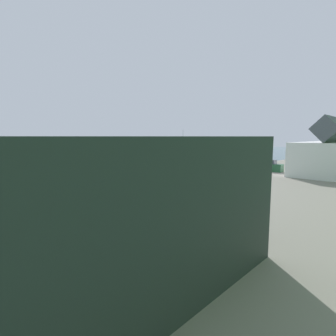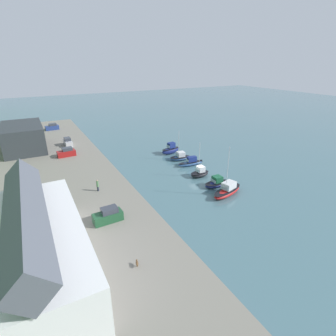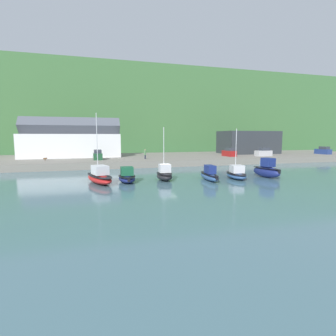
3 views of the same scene
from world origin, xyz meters
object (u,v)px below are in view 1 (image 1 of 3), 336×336
Objects in this scene: moored_boat_0 at (181,165)px; moored_boat_3 at (126,170)px; moored_boat_4 at (108,173)px; pickup_truck_0 at (314,156)px; moored_boat_2 at (153,168)px; person_on_quay at (238,170)px; parked_car_2 at (270,166)px; parked_car_0 at (43,209)px; parked_car_1 at (144,194)px; moored_boat_5 at (84,173)px; dog_on_quay at (289,164)px; moored_boat_1 at (170,166)px.

moored_boat_0 is 1.47× the size of moored_boat_3.
moored_boat_4 is 60.65m from pickup_truck_0.
moored_boat_2 is 50.15m from pickup_truck_0.
parked_car_2 is at bearing 173.76° from person_on_quay.
moored_boat_4 reaches higher than parked_car_0.
pickup_truck_0 is at bearing 157.37° from moored_boat_2.
pickup_truck_0 is (-56.61, 21.71, 1.38)m from moored_boat_4.
parked_car_1 is 0.89× the size of pickup_truck_0.
pickup_truck_0 is (-45.89, 20.19, 1.25)m from moored_boat_2.
moored_boat_2 is 15.93m from moored_boat_5.
dog_on_quay is (-30.08, 23.67, 1.02)m from moored_boat_4.
parked_car_0 is 4.84× the size of dog_on_quay.
moored_boat_0 is 24.31m from dog_on_quay.
moored_boat_4 is at bearing -106.31° from pickup_truck_0.
moored_boat_5 is at bearing -20.46° from moored_boat_0.
moored_boat_0 reaches higher than parked_car_2.
parked_car_2 is (0.08, 22.22, 1.33)m from moored_boat_0.
moored_boat_5 reaches higher than dog_on_quay.
moored_boat_1 is 26.31m from dog_on_quay.
moored_boat_3 is (15.26, -1.91, -0.10)m from moored_boat_0.
moored_boat_3 is at bearing -168.68° from moored_boat_4.
parked_car_1 is at bearing 76.66° from parked_car_0.
dog_on_quay is at bearing 150.08° from moored_boat_4.
moored_boat_1 is at bearing -177.40° from moored_boat_2.
parked_car_0 is (16.04, 23.18, 1.09)m from moored_boat_5.
parked_car_2 reaches higher than person_on_quay.
moored_boat_0 reaches higher than moored_boat_4.
moored_boat_2 is 3.55× the size of person_on_quay.
moored_boat_0 is 41.96m from pickup_truck_0.
moored_boat_5 is (15.84, -1.68, 0.27)m from moored_boat_2.
moored_boat_2 is at bearing -138.86° from parked_car_1.
moored_boat_3 is 1.50× the size of parked_car_0.
moored_boat_1 is 43.12m from parked_car_0.
parked_car_2 is at bearing 137.77° from moored_boat_4.
moored_boat_5 is (9.62, 0.08, 0.35)m from moored_boat_3.
moored_boat_3 is 4.51m from moored_boat_4.
moored_boat_5 is at bearing -110.24° from parked_car_1.
parked_car_0 reaches higher than pickup_truck_0.
moored_boat_2 is 1.02× the size of moored_boat_4.
moored_boat_4 reaches higher than person_on_quay.
person_on_quay is at bearing 103.63° from dog_on_quay.
pickup_truck_0 reaches higher than dog_on_quay.
moored_boat_5 reaches higher than moored_boat_1.
person_on_quay is at bearing 73.51° from moored_boat_1.
parked_car_1 is 42.46m from dog_on_quay.
moored_boat_2 is at bearing -179.83° from moored_boat_4.
moored_boat_4 reaches higher than parked_car_2.
moored_boat_1 is 1.15× the size of parked_car_1.
moored_boat_0 is 4.39× the size of person_on_quay.
moored_boat_1 is 1.16× the size of parked_car_0.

